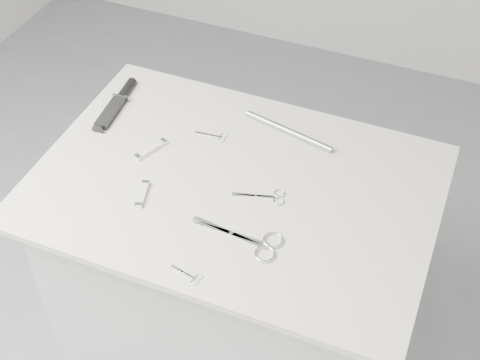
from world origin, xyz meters
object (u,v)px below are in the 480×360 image
at_px(tiny_scissors, 190,276).
at_px(pocket_knife_a, 151,149).
at_px(plinth, 235,294).
at_px(embroidery_scissors_a, 269,197).
at_px(pocket_knife_b, 142,194).
at_px(embroidery_scissors_b, 216,136).
at_px(metal_rail, 288,131).
at_px(sheathed_knife, 118,102).
at_px(large_shears, 255,242).

xyz_separation_m(tiny_scissors, pocket_knife_a, (-0.27, 0.33, 0.00)).
distance_m(plinth, pocket_knife_a, 0.54).
bearing_deg(embroidery_scissors_a, tiny_scissors, -121.29).
height_order(pocket_knife_a, pocket_knife_b, same).
bearing_deg(pocket_knife_a, pocket_knife_b, -136.81).
bearing_deg(embroidery_scissors_b, tiny_scissors, -78.57).
height_order(plinth, pocket_knife_b, pocket_knife_b).
relative_size(tiny_scissors, pocket_knife_a, 0.79).
xyz_separation_m(embroidery_scissors_a, tiny_scissors, (-0.08, -0.29, -0.00)).
bearing_deg(metal_rail, embroidery_scissors_b, -154.25).
distance_m(sheathed_knife, pocket_knife_a, 0.23).
distance_m(large_shears, embroidery_scissors_a, 0.15).
bearing_deg(tiny_scissors, embroidery_scissors_b, 117.97).
distance_m(plinth, embroidery_scissors_b, 0.51).
xyz_separation_m(large_shears, embroidery_scissors_a, (-0.02, 0.15, -0.00)).
distance_m(large_shears, pocket_knife_b, 0.31).
relative_size(plinth, pocket_knife_a, 9.14).
bearing_deg(embroidery_scissors_a, metal_rail, 81.99).
xyz_separation_m(embroidery_scissors_b, tiny_scissors, (0.13, -0.45, -0.00)).
xyz_separation_m(plinth, large_shears, (0.12, -0.16, 0.47)).
bearing_deg(tiny_scissors, embroidery_scissors_a, 86.27).
height_order(embroidery_scissors_a, sheathed_knife, sheathed_knife).
bearing_deg(plinth, pocket_knife_b, -147.05).
xyz_separation_m(plinth, sheathed_knife, (-0.43, 0.17, 0.48)).
xyz_separation_m(embroidery_scissors_a, pocket_knife_b, (-0.29, -0.11, 0.00)).
distance_m(tiny_scissors, pocket_knife_a, 0.43).
distance_m(tiny_scissors, pocket_knife_b, 0.28).
bearing_deg(sheathed_knife, pocket_knife_a, -133.28).
relative_size(large_shears, tiny_scissors, 2.78).
relative_size(plinth, large_shears, 4.14).
distance_m(plinth, pocket_knife_b, 0.53).
bearing_deg(large_shears, metal_rail, 102.19).
xyz_separation_m(pocket_knife_b, metal_rail, (0.25, 0.35, 0.00)).
xyz_separation_m(tiny_scissors, metal_rail, (0.04, 0.53, 0.01)).
height_order(large_shears, embroidery_scissors_b, large_shears).
bearing_deg(plinth, embroidery_scissors_b, 128.60).
bearing_deg(embroidery_scissors_b, metal_rail, 20.47).
xyz_separation_m(embroidery_scissors_b, metal_rail, (0.18, 0.09, 0.01)).
distance_m(tiny_scissors, sheathed_knife, 0.65).
height_order(embroidery_scissors_a, embroidery_scissors_b, same).
bearing_deg(large_shears, pocket_knife_b, 177.38).
height_order(embroidery_scissors_b, tiny_scissors, same).
bearing_deg(metal_rail, plinth, -105.11).
height_order(pocket_knife_a, metal_rail, metal_rail).
height_order(embroidery_scissors_b, pocket_knife_b, pocket_knife_b).
xyz_separation_m(large_shears, metal_rail, (-0.06, 0.39, 0.01)).
distance_m(pocket_knife_a, pocket_knife_b, 0.16).
distance_m(large_shears, embroidery_scissors_b, 0.38).
relative_size(embroidery_scissors_b, tiny_scissors, 1.12).
bearing_deg(pocket_knife_b, embroidery_scissors_b, -30.82).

